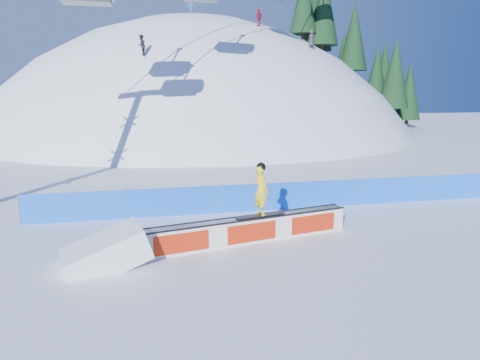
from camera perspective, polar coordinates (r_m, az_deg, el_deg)
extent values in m
plane|color=white|center=(15.08, 12.34, -8.27)|extent=(160.00, 160.00, 0.00)
sphere|color=white|center=(59.81, -5.60, -11.07)|extent=(64.00, 64.00, 64.00)
cylinder|color=#322114|center=(61.85, 7.69, 16.97)|extent=(0.50, 0.50, 1.40)
cone|color=black|center=(62.32, 7.79, 20.46)|extent=(2.83, 2.83, 6.44)
cylinder|color=#322114|center=(57.85, 8.90, 17.61)|extent=(0.50, 0.50, 1.40)
cone|color=black|center=(58.42, 9.03, 21.58)|extent=(3.06, 3.06, 6.95)
cylinder|color=#322114|center=(57.25, 12.25, 15.79)|extent=(0.50, 0.50, 1.40)
cone|color=black|center=(57.75, 12.45, 20.14)|extent=(3.34, 3.34, 7.60)
cylinder|color=#322114|center=(58.05, 12.66, 15.29)|extent=(0.50, 0.50, 1.40)
cone|color=black|center=(58.61, 12.89, 20.17)|extent=(3.87, 3.87, 8.81)
cylinder|color=#322114|center=(56.06, 15.39, 13.68)|extent=(0.50, 0.50, 1.40)
cone|color=black|center=(56.47, 15.66, 18.53)|extent=(3.68, 3.68, 8.37)
cylinder|color=#322114|center=(58.10, 16.71, 11.86)|extent=(0.50, 0.50, 1.40)
cone|color=black|center=(58.30, 16.97, 16.01)|extent=(3.19, 3.19, 7.24)
cylinder|color=#322114|center=(61.46, 16.49, 10.77)|extent=(0.50, 0.50, 1.40)
cone|color=black|center=(61.54, 16.69, 14.19)|extent=(2.71, 2.71, 6.15)
cylinder|color=#322114|center=(59.05, 20.37, 7.07)|extent=(0.50, 0.50, 1.40)
cone|color=black|center=(58.92, 20.72, 11.93)|extent=(3.89, 3.89, 8.83)
cylinder|color=#322114|center=(61.20, 21.63, 6.68)|extent=(0.50, 0.50, 1.40)
cone|color=black|center=(61.04, 21.92, 10.45)|extent=(3.02, 3.02, 6.87)
cylinder|color=#322114|center=(63.02, 23.02, 6.69)|extent=(0.50, 0.50, 1.40)
cone|color=black|center=(62.86, 23.31, 10.26)|extent=(2.94, 2.94, 6.67)
cube|color=blue|center=(18.91, 6.79, -2.09)|extent=(22.00, 0.03, 1.20)
cylinder|color=#44517B|center=(18.57, -27.35, -3.44)|extent=(0.05, 0.05, 1.30)
cylinder|color=#44517B|center=(18.14, -21.24, -3.25)|extent=(0.05, 0.05, 1.30)
cylinder|color=#44517B|center=(17.92, -14.91, -3.01)|extent=(0.05, 0.05, 1.30)
cylinder|color=#44517B|center=(17.93, -8.51, -2.74)|extent=(0.05, 0.05, 1.30)
cylinder|color=#44517B|center=(18.16, -2.20, -2.43)|extent=(0.05, 0.05, 1.30)
cylinder|color=#44517B|center=(18.60, 3.88, -2.11)|extent=(0.05, 0.05, 1.30)
cylinder|color=#44517B|center=(19.24, 9.61, -1.78)|extent=(0.05, 0.05, 1.30)
cylinder|color=#44517B|center=(20.06, 14.93, -1.46)|extent=(0.05, 0.05, 1.30)
cylinder|color=#44517B|center=(21.04, 19.79, -1.16)|extent=(0.05, 0.05, 1.30)
cylinder|color=#44517B|center=(22.15, 24.18, -0.88)|extent=(0.05, 0.05, 1.30)
cylinder|color=#44517B|center=(23.39, 28.14, -0.62)|extent=(0.05, 0.05, 1.30)
cube|color=silver|center=(14.71, 1.20, -6.75)|extent=(7.48, 2.03, 0.85)
cube|color=#9599A3|center=(14.57, 1.20, -5.10)|extent=(7.41, 2.04, 0.04)
cube|color=black|center=(14.35, 1.64, -5.33)|extent=(7.39, 1.60, 0.06)
cube|color=black|center=(14.79, 0.79, -4.81)|extent=(7.39, 1.60, 0.06)
cube|color=red|center=(14.50, 1.62, -7.03)|extent=(7.01, 1.51, 0.64)
cube|color=red|center=(14.92, 0.79, -6.48)|extent=(7.01, 1.51, 0.64)
cube|color=black|center=(14.74, 2.76, -4.69)|extent=(1.80, 0.68, 0.03)
imported|color=yellow|center=(14.52, 2.79, -1.38)|extent=(0.62, 0.74, 1.71)
sphere|color=black|center=(14.36, 2.82, 1.73)|extent=(0.32, 0.32, 0.32)
imported|color=black|center=(37.42, -13.02, 17.13)|extent=(0.74, 0.89, 1.65)
imported|color=maroon|center=(45.96, 2.52, 20.85)|extent=(1.00, 0.93, 1.65)
imported|color=#1C6AAA|center=(49.48, -6.52, 22.18)|extent=(1.22, 0.96, 1.65)
imported|color=#2B2B2B|center=(45.91, 9.52, 18.17)|extent=(0.96, 0.86, 1.65)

